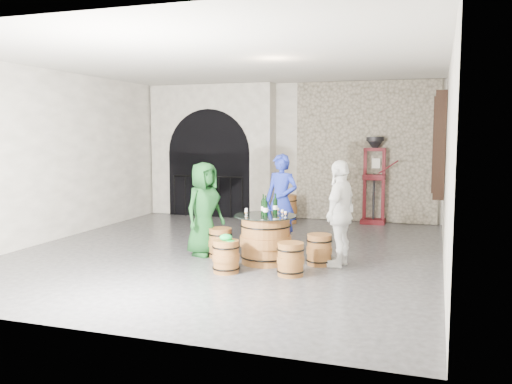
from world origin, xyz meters
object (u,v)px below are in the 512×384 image
(barrel_stool_right, at_px, (319,250))
(barrel_table, at_px, (266,239))
(person_blue, at_px, (281,201))
(wine_bottle_right, at_px, (275,205))
(barrel_stool_near_left, at_px, (226,257))
(barrel_stool_left, at_px, (220,243))
(wine_bottle_center, at_px, (265,208))
(wine_bottle_left, at_px, (263,206))
(person_white, at_px, (340,213))
(person_green, at_px, (204,209))
(side_barrel, at_px, (287,209))
(corking_press, at_px, (374,173))
(barrel_stool_near_right, at_px, (291,259))
(barrel_stool_far, at_px, (277,238))

(barrel_stool_right, bearing_deg, barrel_table, -170.48)
(person_blue, distance_m, wine_bottle_right, 0.99)
(barrel_table, distance_m, barrel_stool_near_left, 0.85)
(barrel_stool_left, xyz_separation_m, wine_bottle_center, (0.85, -0.25, 0.65))
(wine_bottle_center, relative_size, wine_bottle_right, 1.00)
(wine_bottle_left, bearing_deg, person_blue, 91.58)
(person_white, bearing_deg, person_green, -79.77)
(person_blue, bearing_deg, person_white, -28.42)
(side_barrel, bearing_deg, person_blue, -76.77)
(side_barrel, height_order, corking_press, corking_press)
(barrel_stool_left, relative_size, barrel_stool_near_left, 1.00)
(barrel_stool_right, xyz_separation_m, corking_press, (0.35, 4.17, 0.89))
(wine_bottle_center, bearing_deg, wine_bottle_right, 78.02)
(wine_bottle_right, relative_size, side_barrel, 0.51)
(barrel_table, bearing_deg, side_barrel, 100.40)
(barrel_stool_near_right, xyz_separation_m, wine_bottle_center, (-0.54, 0.51, 0.65))
(wine_bottle_right, relative_size, corking_press, 0.17)
(person_white, bearing_deg, barrel_stool_near_right, -24.48)
(barrel_stool_far, relative_size, person_blue, 0.29)
(barrel_stool_near_left, xyz_separation_m, person_white, (1.50, 0.94, 0.58))
(barrel_table, distance_m, barrel_stool_right, 0.85)
(person_white, xyz_separation_m, wine_bottle_left, (-1.18, -0.15, 0.07))
(person_green, distance_m, wine_bottle_center, 1.21)
(barrel_table, xyz_separation_m, person_green, (-1.13, 0.20, 0.40))
(wine_bottle_right, bearing_deg, wine_bottle_left, -132.45)
(person_blue, relative_size, side_barrel, 2.60)
(barrel_table, distance_m, barrel_stool_far, 0.85)
(corking_press, bearing_deg, barrel_stool_near_left, -106.49)
(barrel_stool_right, relative_size, person_blue, 0.29)
(wine_bottle_center, bearing_deg, side_barrel, 100.55)
(wine_bottle_right, height_order, side_barrel, wine_bottle_right)
(barrel_table, height_order, barrel_stool_right, barrel_table)
(wine_bottle_right, bearing_deg, barrel_stool_far, 103.76)
(barrel_table, distance_m, barrel_stool_near_right, 0.85)
(barrel_table, relative_size, wine_bottle_center, 3.01)
(barrel_stool_left, relative_size, person_white, 0.29)
(person_blue, bearing_deg, barrel_table, -75.21)
(barrel_stool_far, distance_m, barrel_stool_right, 1.12)
(barrel_stool_far, xyz_separation_m, barrel_stool_near_right, (0.63, -1.45, 0.00))
(barrel_table, distance_m, person_white, 1.23)
(person_blue, bearing_deg, barrel_stool_right, -38.14)
(barrel_stool_near_right, bearing_deg, barrel_stool_right, 71.17)
(barrel_stool_near_right, relative_size, corking_press, 0.25)
(barrel_stool_near_left, height_order, corking_press, corking_press)
(side_barrel, bearing_deg, wine_bottle_left, -80.27)
(barrel_stool_far, bearing_deg, barrel_stool_right, -38.21)
(barrel_stool_far, distance_m, corking_press, 3.80)
(barrel_stool_left, bearing_deg, barrel_stool_near_left, -63.00)
(barrel_stool_near_right, bearing_deg, person_blue, 109.99)
(wine_bottle_left, xyz_separation_m, side_barrel, (-0.64, 3.70, -0.57))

